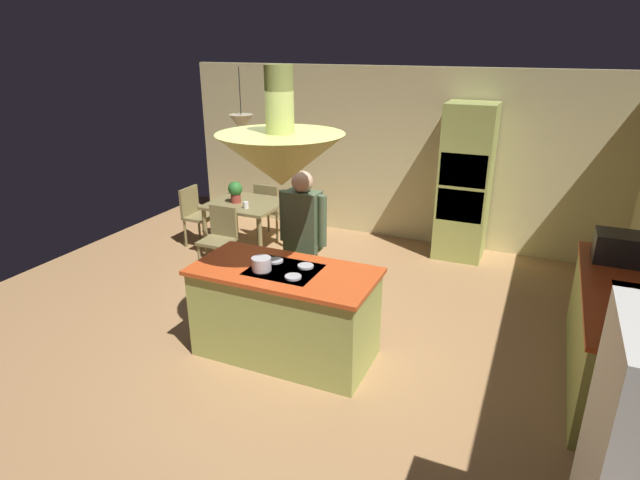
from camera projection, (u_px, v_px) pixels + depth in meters
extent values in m
plane|color=#AD7F51|center=(295.00, 343.00, 5.30)|extent=(8.16, 8.16, 0.00)
cube|color=beige|center=(396.00, 155.00, 7.80)|extent=(6.80, 0.10, 2.55)
cube|color=#A8B259|center=(285.00, 314.00, 4.98)|extent=(1.67, 0.79, 0.86)
cube|color=#D14C1E|center=(284.00, 271.00, 4.82)|extent=(1.73, 0.85, 0.04)
cube|color=black|center=(284.00, 270.00, 4.81)|extent=(0.64, 0.52, 0.01)
cylinder|color=#B2B2B7|center=(262.00, 271.00, 4.76)|extent=(0.15, 0.15, 0.02)
cylinder|color=#B2B2B7|center=(293.00, 277.00, 4.63)|extent=(0.15, 0.15, 0.02)
cylinder|color=#B2B2B7|center=(275.00, 261.00, 4.98)|extent=(0.15, 0.15, 0.02)
cylinder|color=#B2B2B7|center=(306.00, 266.00, 4.86)|extent=(0.15, 0.15, 0.02)
cube|color=#A8B259|center=(613.00, 338.00, 4.59)|extent=(0.62, 2.20, 0.86)
cube|color=#D14C1E|center=(624.00, 292.00, 4.43)|extent=(0.66, 2.24, 0.04)
cube|color=#A8B259|center=(465.00, 183.00, 7.11)|extent=(0.66, 0.62, 2.13)
cube|color=black|center=(463.00, 170.00, 6.78)|extent=(0.60, 0.04, 0.44)
cube|color=black|center=(460.00, 206.00, 6.95)|extent=(0.60, 0.04, 0.44)
cube|color=olive|center=(246.00, 204.00, 7.30)|extent=(1.00, 0.90, 0.04)
cylinder|color=olive|center=(206.00, 234.00, 7.27)|extent=(0.06, 0.06, 0.72)
cylinder|color=olive|center=(260.00, 243.00, 6.94)|extent=(0.06, 0.06, 0.72)
cylinder|color=olive|center=(236.00, 218.00, 7.94)|extent=(0.06, 0.06, 0.72)
cylinder|color=olive|center=(287.00, 225.00, 7.61)|extent=(0.06, 0.06, 0.72)
cylinder|color=tan|center=(296.00, 283.00, 5.66)|extent=(0.14, 0.14, 0.82)
cylinder|color=tan|center=(311.00, 286.00, 5.60)|extent=(0.14, 0.14, 0.82)
cube|color=#4C6042|center=(303.00, 221.00, 5.37)|extent=(0.36, 0.22, 0.63)
cylinder|color=#4C6042|center=(284.00, 216.00, 5.44)|extent=(0.09, 0.09, 0.54)
cylinder|color=#4C6042|center=(322.00, 221.00, 5.28)|extent=(0.09, 0.09, 0.54)
sphere|color=tan|center=(302.00, 182.00, 5.22)|extent=(0.22, 0.22, 0.22)
cone|color=#A8B259|center=(281.00, 160.00, 4.44)|extent=(1.10, 1.10, 0.45)
cylinder|color=#A8B259|center=(279.00, 100.00, 4.26)|extent=(0.24, 0.24, 0.55)
cone|color=beige|center=(241.00, 123.00, 6.90)|extent=(0.32, 0.32, 0.22)
cylinder|color=black|center=(240.00, 91.00, 6.76)|extent=(0.01, 0.01, 0.60)
cube|color=olive|center=(217.00, 241.00, 6.77)|extent=(0.40, 0.40, 0.04)
cube|color=olive|center=(223.00, 221.00, 6.85)|extent=(0.40, 0.04, 0.42)
cylinder|color=olive|center=(200.00, 260.00, 6.77)|extent=(0.04, 0.04, 0.43)
cylinder|color=olive|center=(222.00, 264.00, 6.64)|extent=(0.04, 0.04, 0.43)
cylinder|color=olive|center=(215.00, 251.00, 7.06)|extent=(0.04, 0.04, 0.43)
cylinder|color=olive|center=(236.00, 255.00, 6.93)|extent=(0.04, 0.04, 0.43)
cube|color=olive|center=(272.00, 209.00, 8.05)|extent=(0.40, 0.40, 0.04)
cube|color=olive|center=(266.00, 199.00, 7.82)|extent=(0.40, 0.04, 0.42)
cylinder|color=olive|center=(287.00, 221.00, 8.21)|extent=(0.04, 0.04, 0.43)
cylinder|color=olive|center=(268.00, 219.00, 8.34)|extent=(0.04, 0.04, 0.43)
cylinder|color=olive|center=(277.00, 228.00, 7.92)|extent=(0.04, 0.04, 0.43)
cylinder|color=olive|center=(258.00, 225.00, 8.05)|extent=(0.04, 0.04, 0.43)
cube|color=olive|center=(200.00, 217.00, 7.71)|extent=(0.40, 0.40, 0.04)
cube|color=olive|center=(189.00, 201.00, 7.70)|extent=(0.04, 0.40, 0.42)
cylinder|color=olive|center=(204.00, 236.00, 7.58)|extent=(0.04, 0.04, 0.43)
cylinder|color=olive|center=(218.00, 229.00, 7.87)|extent=(0.04, 0.04, 0.43)
cylinder|color=olive|center=(185.00, 233.00, 7.71)|extent=(0.04, 0.04, 0.43)
cylinder|color=olive|center=(199.00, 226.00, 8.00)|extent=(0.04, 0.04, 0.43)
cylinder|color=#99382D|center=(236.00, 198.00, 7.27)|extent=(0.14, 0.14, 0.12)
sphere|color=#2D722D|center=(235.00, 189.00, 7.22)|extent=(0.20, 0.20, 0.20)
cylinder|color=white|center=(246.00, 205.00, 7.03)|extent=(0.07, 0.07, 0.09)
cylinder|color=silver|center=(634.00, 307.00, 3.92)|extent=(0.13, 0.13, 0.20)
cylinder|color=#E0B78C|center=(631.00, 300.00, 4.08)|extent=(0.12, 0.12, 0.16)
cube|color=#232326|center=(621.00, 248.00, 4.94)|extent=(0.46, 0.36, 0.28)
cylinder|color=#B2B2B7|center=(261.00, 264.00, 4.73)|extent=(0.18, 0.18, 0.12)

